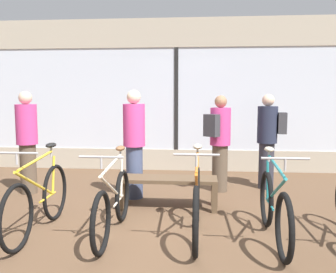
{
  "coord_description": "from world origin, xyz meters",
  "views": [
    {
      "loc": [
        0.55,
        -4.28,
        1.64
      ],
      "look_at": [
        0.0,
        1.71,
        0.95
      ],
      "focal_mm": 40.0,
      "sensor_mm": 36.0,
      "label": 1
    }
  ],
  "objects": [
    {
      "name": "bicycle_right",
      "position": [
        1.35,
        -0.17,
        0.38
      ],
      "size": [
        0.46,
        1.71,
        1.03
      ],
      "color": "black",
      "rests_on": "ground_plane"
    },
    {
      "name": "customer_mid_floor",
      "position": [
        1.68,
        2.23,
        0.88
      ],
      "size": [
        0.5,
        0.37,
        1.63
      ],
      "color": "#2D2D38",
      "rests_on": "ground_plane"
    },
    {
      "name": "bicycle_center_right",
      "position": [
        0.5,
        -0.11,
        0.39
      ],
      "size": [
        0.46,
        1.73,
        1.04
      ],
      "color": "black",
      "rests_on": "ground_plane"
    },
    {
      "name": "ground_plane",
      "position": [
        0.0,
        0.0,
        0.0
      ],
      "size": [
        24.0,
        24.0,
        0.0
      ],
      "primitive_type": "plane",
      "color": "brown"
    },
    {
      "name": "display_bench",
      "position": [
        0.07,
        0.96,
        0.36
      ],
      "size": [
        1.4,
        0.44,
        0.44
      ],
      "color": "brown",
      "rests_on": "ground_plane"
    },
    {
      "name": "shop_back_wall",
      "position": [
        0.0,
        3.65,
        1.64
      ],
      "size": [
        12.0,
        0.08,
        3.2
      ],
      "color": "#B2A893",
      "rests_on": "ground_plane"
    },
    {
      "name": "bicycle_left",
      "position": [
        -1.35,
        -0.17,
        0.4
      ],
      "size": [
        0.46,
        1.75,
        1.04
      ],
      "color": "black",
      "rests_on": "ground_plane"
    },
    {
      "name": "customer_near_bench",
      "position": [
        -0.5,
        1.42,
        0.89
      ],
      "size": [
        0.45,
        0.45,
        1.7
      ],
      "color": "#424C6B",
      "rests_on": "ground_plane"
    },
    {
      "name": "customer_by_window",
      "position": [
        0.84,
        1.95,
        0.87
      ],
      "size": [
        0.53,
        0.56,
        1.61
      ],
      "color": "brown",
      "rests_on": "ground_plane"
    },
    {
      "name": "bicycle_center_left",
      "position": [
        -0.47,
        -0.15,
        0.37
      ],
      "size": [
        0.46,
        1.7,
        1.01
      ],
      "color": "black",
      "rests_on": "ground_plane"
    },
    {
      "name": "customer_near_rack",
      "position": [
        -2.3,
        1.54,
        0.88
      ],
      "size": [
        0.46,
        0.46,
        1.68
      ],
      "color": "brown",
      "rests_on": "ground_plane"
    }
  ]
}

